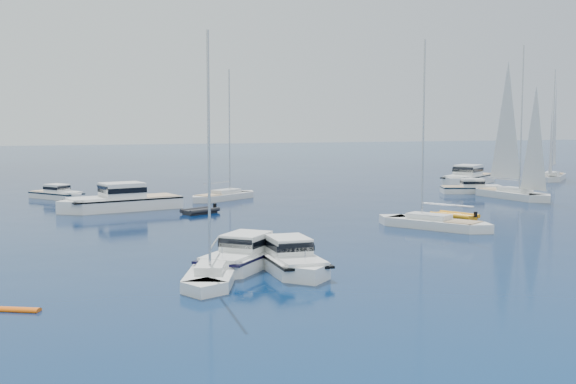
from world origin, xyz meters
name	(u,v)px	position (x,y,z in m)	size (l,w,h in m)	color
ground	(531,272)	(0.00, 0.00, 0.00)	(400.00, 400.00, 0.00)	navy
motor_cruiser_near	(290,270)	(-12.42, 4.61, 0.00)	(2.73, 8.94, 2.35)	white
motor_cruiser_left	(245,266)	(-14.55, 6.32, 0.00)	(2.82, 9.21, 2.42)	white
motor_cruiser_centre	(120,210)	(-18.94, 35.06, 0.00)	(3.72, 12.15, 3.19)	white
motor_cruiser_far_r	(473,193)	(20.13, 38.78, 0.00)	(2.40, 7.83, 2.05)	silver
motor_cruiser_distant	(467,184)	(25.45, 49.01, 0.00)	(3.60, 11.77, 3.09)	white
motor_cruiser_horizon	(58,199)	(-24.21, 46.71, 0.00)	(2.26, 7.40, 1.94)	white
sailboat_fore	(212,280)	(-17.07, 3.34, 0.00)	(2.35, 9.02, 13.27)	white
sailboat_mid_r	(433,228)	(2.94, 16.37, 0.00)	(2.64, 10.14, 14.90)	white
sailboat_centre	(224,200)	(-7.93, 40.79, 0.00)	(2.45, 9.42, 13.85)	silver
sailboat_sails_r	(511,198)	(21.08, 32.93, 0.00)	(2.89, 11.11, 16.33)	silver
sailboat_sails_far	(552,180)	(39.89, 51.21, 0.00)	(2.70, 10.40, 15.29)	silver
tender_yellow	(455,218)	(7.35, 20.83, 0.00)	(2.18, 4.04, 0.95)	orange
tender_grey_near	(442,225)	(4.28, 17.42, 0.00)	(1.67, 2.91, 0.95)	black
tender_grey_far	(200,213)	(-12.43, 30.46, 0.00)	(1.94, 3.51, 0.95)	black
kayak_orange	(9,311)	(-26.90, -0.10, 0.00)	(0.56, 2.80, 0.30)	#E6560A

